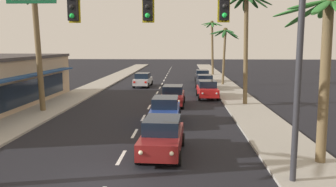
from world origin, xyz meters
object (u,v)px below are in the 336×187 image
at_px(sedan_parked_far_kerb, 205,82).
at_px(sedan_lead_at_stop_bar, 162,136).
at_px(traffic_signal_mast, 200,29).
at_px(palm_left_second, 37,32).
at_px(sedan_third_in_queue, 165,110).
at_px(sedan_parked_mid_kerb, 207,89).
at_px(palm_right_nearest, 326,44).
at_px(sedan_fifth_in_queue, 173,96).
at_px(sedan_parked_nearest_kerb, 202,76).
at_px(palm_right_third, 225,40).
at_px(palm_right_farthest, 212,37).
at_px(palm_right_second, 246,22).
at_px(sedan_oncoming_far, 143,80).

bearing_deg(sedan_parked_far_kerb, sedan_lead_at_stop_bar, -98.35).
distance_m(traffic_signal_mast, palm_left_second, 17.04).
bearing_deg(sedan_third_in_queue, sedan_parked_mid_kerb, 71.99).
height_order(palm_left_second, palm_right_nearest, palm_left_second).
xyz_separation_m(sedan_lead_at_stop_bar, palm_right_nearest, (6.68, -1.13, 4.22)).
relative_size(sedan_fifth_in_queue, sedan_parked_far_kerb, 1.00).
height_order(sedan_parked_nearest_kerb, palm_left_second, palm_left_second).
relative_size(palm_right_third, palm_right_farthest, 0.79).
relative_size(sedan_third_in_queue, sedan_fifth_in_queue, 0.99).
xyz_separation_m(traffic_signal_mast, palm_right_nearest, (5.16, 2.10, -0.48)).
bearing_deg(sedan_parked_mid_kerb, palm_right_third, 74.87).
bearing_deg(sedan_lead_at_stop_bar, traffic_signal_mast, -64.64).
relative_size(sedan_lead_at_stop_bar, palm_right_second, 0.48).
height_order(sedan_oncoming_far, palm_right_second, palm_right_second).
bearing_deg(sedan_oncoming_far, sedan_third_in_queue, -78.96).
height_order(sedan_third_in_queue, palm_right_third, palm_right_third).
bearing_deg(sedan_parked_nearest_kerb, sedan_third_in_queue, -98.71).
bearing_deg(palm_right_farthest, sedan_lead_at_stop_bar, -97.75).
bearing_deg(palm_right_farthest, sedan_fifth_in_queue, -100.87).
bearing_deg(sedan_parked_mid_kerb, sedan_third_in_queue, -108.01).
relative_size(sedan_parked_mid_kerb, palm_right_nearest, 0.64).
distance_m(sedan_lead_at_stop_bar, palm_right_third, 28.42).
relative_size(sedan_third_in_queue, sedan_parked_far_kerb, 1.00).
relative_size(sedan_lead_at_stop_bar, palm_right_farthest, 0.50).
relative_size(sedan_lead_at_stop_bar, sedan_oncoming_far, 1.00).
height_order(palm_right_nearest, palm_right_third, palm_right_third).
relative_size(sedan_parked_far_kerb, palm_right_second, 0.48).
distance_m(sedan_third_in_queue, sedan_parked_mid_kerb, 11.12).
distance_m(sedan_third_in_queue, sedan_parked_far_kerb, 17.19).
height_order(traffic_signal_mast, palm_right_third, traffic_signal_mast).
distance_m(sedan_lead_at_stop_bar, palm_right_second, 15.66).
bearing_deg(sedan_lead_at_stop_bar, sedan_fifth_in_queue, 89.54).
distance_m(palm_right_nearest, palm_right_second, 14.41).
xyz_separation_m(palm_left_second, palm_right_third, (15.85, 17.84, -0.37)).
relative_size(sedan_parked_mid_kerb, palm_right_third, 0.63).
height_order(traffic_signal_mast, sedan_third_in_queue, traffic_signal_mast).
xyz_separation_m(sedan_lead_at_stop_bar, sedan_oncoming_far, (-3.93, 25.52, 0.00)).
relative_size(sedan_parked_far_kerb, palm_right_third, 0.63).
relative_size(traffic_signal_mast, sedan_parked_far_kerb, 2.36).
bearing_deg(sedan_fifth_in_queue, traffic_signal_mast, -84.87).
height_order(sedan_parked_far_kerb, palm_right_third, palm_right_third).
height_order(sedan_lead_at_stop_bar, sedan_parked_far_kerb, same).
height_order(traffic_signal_mast, sedan_lead_at_stop_bar, traffic_signal_mast).
height_order(traffic_signal_mast, palm_right_second, palm_right_second).
bearing_deg(palm_right_third, palm_left_second, -131.62).
bearing_deg(sedan_parked_far_kerb, sedan_parked_mid_kerb, -91.39).
xyz_separation_m(sedan_parked_mid_kerb, palm_right_nearest, (3.44, -18.04, 4.22)).
xyz_separation_m(sedan_parked_nearest_kerb, palm_right_third, (2.54, -3.29, 4.74)).
bearing_deg(traffic_signal_mast, palm_right_farthest, 84.73).
distance_m(sedan_parked_far_kerb, palm_right_nearest, 24.86).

